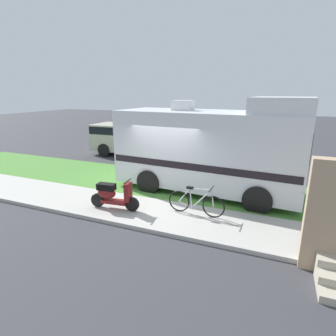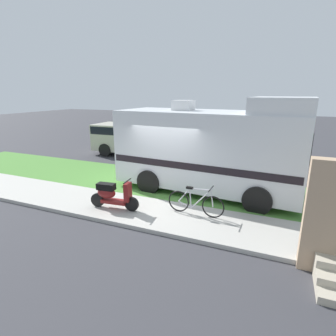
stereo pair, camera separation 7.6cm
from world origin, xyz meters
name	(u,v)px [view 1 (the left image)]	position (x,y,z in m)	size (l,w,h in m)	color
ground_plane	(160,200)	(0.00, 0.00, 0.00)	(80.00, 80.00, 0.00)	#38383D
sidewalk	(144,212)	(0.00, -1.20, 0.06)	(24.00, 2.00, 0.12)	#ADAAA3
grass_strip	(175,186)	(0.00, 1.50, 0.04)	(24.00, 3.40, 0.08)	#4C8438
motorhome_rv	(210,149)	(1.35, 1.44, 1.66)	(6.72, 2.91, 3.47)	silver
scooter	(112,195)	(-0.96, -1.44, 0.58)	(1.61, 0.51, 0.97)	black
bicycle	(196,203)	(1.53, -0.86, 0.49)	(1.72, 0.52, 0.88)	black
pickup_truck_near	(127,139)	(-4.70, 5.76, 0.96)	(5.19, 2.22, 1.79)	#B7B29E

